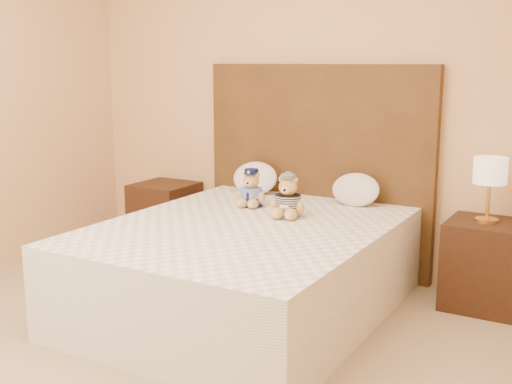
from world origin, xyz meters
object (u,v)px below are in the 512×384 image
Objects in this scene: nightstand_right at (483,264)px; teddy_prisoner at (288,196)px; bed at (246,268)px; lamp at (490,174)px; nightstand_left at (165,217)px; pillow_right at (356,188)px; teddy_police at (251,188)px; pillow_left at (255,177)px.

teddy_prisoner is at bearing -155.60° from nightstand_right.
lamp reaches higher than bed.
bed is at bearing -147.38° from nightstand_right.
pillow_right is at bearing 1.06° from nightstand_left.
nightstand_left is 1.38× the size of lamp.
nightstand_left is 1.00× the size of nightstand_right.
nightstand_left is 2.05× the size of teddy_prisoner.
nightstand_left is at bearing 150.29° from teddy_prisoner.
pillow_right reaches higher than nightstand_right.
bed is 1.48m from nightstand_left.
teddy_police is at bearing 116.55° from bed.
nightstand_right is at bearing -1.97° from pillow_right.
lamp is 0.89m from pillow_right.
pillow_left is (-0.42, 0.83, 0.40)m from bed.
lamp is (-0.00, 0.00, 0.57)m from nightstand_right.
bed is 7.47× the size of teddy_prisoner.
pillow_left is at bearing 116.75° from bed.
teddy_police is at bearing 147.35° from teddy_prisoner.
bed is at bearing -71.26° from teddy_police.
nightstand_left is at bearing 180.00° from nightstand_right.
pillow_left reaches higher than teddy_police.
pillow_right is at bearing 55.92° from teddy_prisoner.
nightstand_left is 0.92m from pillow_left.
teddy_prisoner reaches higher than pillow_left.
pillow_left is at bearing 2.07° from nightstand_left.
pillow_left is at bearing 180.00° from pillow_right.
nightstand_right is at bearing 14.79° from teddy_prisoner.
teddy_police is (-0.22, 0.45, 0.40)m from bed.
lamp reaches higher than nightstand_left.
lamp is at bearing 5.73° from teddy_police.
bed is 7.88× the size of teddy_police.
pillow_left is (0.83, 0.03, 0.40)m from nightstand_left.
teddy_police is 0.70× the size of pillow_left.
pillow_right is (0.80, 0.00, -0.01)m from pillow_left.
nightstand_right is 1.51× the size of pillow_left.
nightstand_left is at bearing -177.93° from pillow_left.
teddy_police is 0.43m from pillow_left.
pillow_left is (-1.67, 0.03, 0.40)m from nightstand_right.
teddy_prisoner is (-1.12, -0.51, -0.16)m from lamp.
teddy_prisoner is at bearing -20.10° from nightstand_left.
pillow_right is at bearing 178.03° from lamp.
nightstand_right is 1.72m from pillow_left.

